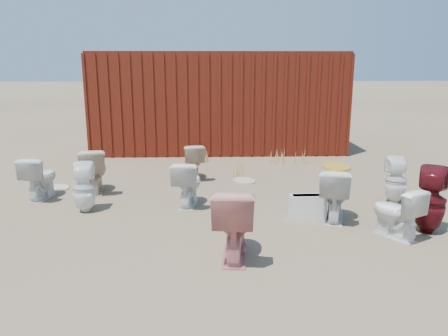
{
  "coord_description": "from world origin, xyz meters",
  "views": [
    {
      "loc": [
        -0.2,
        -5.97,
        2.12
      ],
      "look_at": [
        0.0,
        0.6,
        0.55
      ],
      "focal_mm": 35.0,
      "sensor_mm": 36.0,
      "label": 1
    }
  ],
  "objects_px": {
    "toilet_front_c": "(188,183)",
    "toilet_back_beige_left": "(94,170)",
    "toilet_back_a": "(84,188)",
    "toilet_back_beige_right": "(193,161)",
    "toilet_front_a": "(40,178)",
    "loose_tank": "(307,207)",
    "toilet_back_e": "(396,180)",
    "toilet_back_yellowlid": "(335,194)",
    "shipping_container": "(218,101)",
    "toilet_front_e": "(396,212)",
    "toilet_front_maroon": "(430,200)",
    "toilet_front_pink": "(234,222)"
  },
  "relations": [
    {
      "from": "toilet_front_c",
      "to": "toilet_back_beige_left",
      "type": "distance_m",
      "value": 1.78
    },
    {
      "from": "toilet_back_a",
      "to": "toilet_back_beige_right",
      "type": "bearing_deg",
      "value": -139.4
    },
    {
      "from": "toilet_front_a",
      "to": "loose_tank",
      "type": "relative_size",
      "value": 1.4
    },
    {
      "from": "toilet_front_a",
      "to": "toilet_back_e",
      "type": "xyz_separation_m",
      "value": [
        5.61,
        -0.39,
        0.01
      ]
    },
    {
      "from": "toilet_back_beige_left",
      "to": "toilet_back_yellowlid",
      "type": "bearing_deg",
      "value": 148.27
    },
    {
      "from": "toilet_front_a",
      "to": "toilet_back_yellowlid",
      "type": "distance_m",
      "value": 4.59
    },
    {
      "from": "toilet_front_c",
      "to": "toilet_back_beige_right",
      "type": "xyz_separation_m",
      "value": [
        0.02,
        1.59,
        -0.01
      ]
    },
    {
      "from": "shipping_container",
      "to": "toilet_front_a",
      "type": "relative_size",
      "value": 8.6
    },
    {
      "from": "shipping_container",
      "to": "toilet_back_a",
      "type": "relative_size",
      "value": 8.19
    },
    {
      "from": "toilet_front_a",
      "to": "toilet_front_e",
      "type": "xyz_separation_m",
      "value": [
        5.04,
        -1.78,
        -0.02
      ]
    },
    {
      "from": "toilet_back_beige_left",
      "to": "toilet_back_e",
      "type": "bearing_deg",
      "value": 161.53
    },
    {
      "from": "shipping_container",
      "to": "loose_tank",
      "type": "xyz_separation_m",
      "value": [
        1.14,
        -5.41,
        -1.02
      ]
    },
    {
      "from": "toilet_front_e",
      "to": "toilet_back_yellowlid",
      "type": "xyz_separation_m",
      "value": [
        -0.59,
        0.65,
        0.05
      ]
    },
    {
      "from": "toilet_front_maroon",
      "to": "toilet_back_beige_left",
      "type": "distance_m",
      "value": 5.14
    },
    {
      "from": "loose_tank",
      "to": "toilet_back_beige_right",
      "type": "bearing_deg",
      "value": 125.69
    },
    {
      "from": "shipping_container",
      "to": "toilet_back_e",
      "type": "relative_size",
      "value": 8.27
    },
    {
      "from": "toilet_back_beige_left",
      "to": "toilet_back_e",
      "type": "relative_size",
      "value": 1.05
    },
    {
      "from": "toilet_back_beige_right",
      "to": "toilet_back_beige_left",
      "type": "bearing_deg",
      "value": 17.17
    },
    {
      "from": "toilet_front_pink",
      "to": "loose_tank",
      "type": "xyz_separation_m",
      "value": [
        1.09,
        1.2,
        -0.24
      ]
    },
    {
      "from": "toilet_back_yellowlid",
      "to": "toilet_front_e",
      "type": "bearing_deg",
      "value": 149.46
    },
    {
      "from": "toilet_back_beige_right",
      "to": "toilet_back_e",
      "type": "relative_size",
      "value": 0.93
    },
    {
      "from": "toilet_front_maroon",
      "to": "toilet_back_beige_left",
      "type": "height_order",
      "value": "toilet_front_maroon"
    },
    {
      "from": "toilet_front_a",
      "to": "shipping_container",
      "type": "bearing_deg",
      "value": -115.66
    },
    {
      "from": "toilet_back_beige_right",
      "to": "loose_tank",
      "type": "xyz_separation_m",
      "value": [
        1.68,
        -2.26,
        -0.16
      ]
    },
    {
      "from": "toilet_front_e",
      "to": "toilet_back_yellowlid",
      "type": "height_order",
      "value": "toilet_back_yellowlid"
    },
    {
      "from": "toilet_front_a",
      "to": "toilet_back_yellowlid",
      "type": "xyz_separation_m",
      "value": [
        4.45,
        -1.13,
        0.02
      ]
    },
    {
      "from": "toilet_front_c",
      "to": "toilet_front_maroon",
      "type": "height_order",
      "value": "toilet_front_maroon"
    },
    {
      "from": "toilet_front_maroon",
      "to": "toilet_back_beige_left",
      "type": "bearing_deg",
      "value": 11.0
    },
    {
      "from": "toilet_front_maroon",
      "to": "loose_tank",
      "type": "distance_m",
      "value": 1.56
    },
    {
      "from": "toilet_front_maroon",
      "to": "toilet_back_a",
      "type": "bearing_deg",
      "value": 21.9
    },
    {
      "from": "toilet_back_beige_left",
      "to": "toilet_back_e",
      "type": "xyz_separation_m",
      "value": [
        4.84,
        -0.73,
        -0.02
      ]
    },
    {
      "from": "shipping_container",
      "to": "toilet_front_e",
      "type": "height_order",
      "value": "shipping_container"
    },
    {
      "from": "shipping_container",
      "to": "toilet_front_maroon",
      "type": "bearing_deg",
      "value": -66.53
    },
    {
      "from": "toilet_front_pink",
      "to": "loose_tank",
      "type": "distance_m",
      "value": 1.64
    },
    {
      "from": "toilet_front_c",
      "to": "loose_tank",
      "type": "xyz_separation_m",
      "value": [
        1.7,
        -0.67,
        -0.18
      ]
    },
    {
      "from": "toilet_front_c",
      "to": "toilet_back_beige_right",
      "type": "bearing_deg",
      "value": -81.95
    },
    {
      "from": "shipping_container",
      "to": "loose_tank",
      "type": "bearing_deg",
      "value": -78.09
    },
    {
      "from": "loose_tank",
      "to": "shipping_container",
      "type": "bearing_deg",
      "value": 100.94
    },
    {
      "from": "toilet_front_maroon",
      "to": "shipping_container",
      "type": "bearing_deg",
      "value": -33.04
    },
    {
      "from": "toilet_front_c",
      "to": "toilet_back_beige_left",
      "type": "height_order",
      "value": "toilet_back_beige_left"
    },
    {
      "from": "toilet_front_pink",
      "to": "toilet_front_e",
      "type": "height_order",
      "value": "toilet_front_pink"
    },
    {
      "from": "toilet_back_yellowlid",
      "to": "toilet_back_e",
      "type": "bearing_deg",
      "value": -130.4
    },
    {
      "from": "toilet_front_c",
      "to": "toilet_front_pink",
      "type": "bearing_deg",
      "value": 116.92
    },
    {
      "from": "toilet_back_a",
      "to": "toilet_back_yellowlid",
      "type": "bearing_deg",
      "value": 162.74
    },
    {
      "from": "toilet_front_e",
      "to": "loose_tank",
      "type": "height_order",
      "value": "toilet_front_e"
    },
    {
      "from": "toilet_back_yellowlid",
      "to": "toilet_back_e",
      "type": "xyz_separation_m",
      "value": [
        1.17,
        0.74,
        -0.01
      ]
    },
    {
      "from": "toilet_front_pink",
      "to": "toilet_front_e",
      "type": "xyz_separation_m",
      "value": [
        2.04,
        0.51,
        -0.09
      ]
    },
    {
      "from": "toilet_back_beige_right",
      "to": "toilet_back_yellowlid",
      "type": "distance_m",
      "value": 3.07
    },
    {
      "from": "toilet_front_pink",
      "to": "toilet_front_e",
      "type": "relative_size",
      "value": 1.27
    },
    {
      "from": "toilet_front_pink",
      "to": "toilet_back_a",
      "type": "relative_size",
      "value": 1.13
    }
  ]
}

